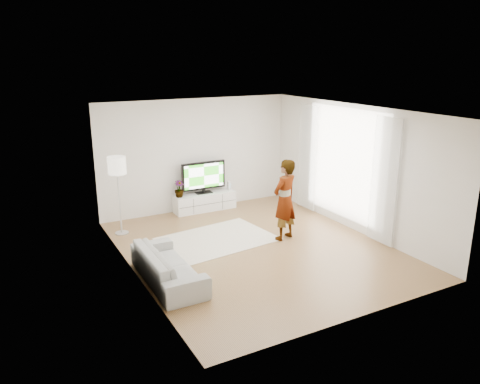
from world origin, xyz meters
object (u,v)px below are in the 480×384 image
media_console (205,202)px  rug (218,239)px  floor_lamp (117,169)px  player (285,200)px  television (204,176)px  sofa (168,265)px

media_console → rug: size_ratio=0.69×
media_console → floor_lamp: bearing=-164.9°
rug → player: bearing=-27.1°
television → player: bearing=-75.1°
floor_lamp → media_console: bearing=15.1°
player → media_console: bearing=-93.6°
television → player: player is taller
sofa → media_console: bearing=-33.3°
television → rug: (-0.57, -1.97, -0.88)m
media_console → rug: media_console is taller
rug → floor_lamp: floor_lamp is taller
sofa → rug: bearing=-50.1°
television → rug: television is taller
rug → player: 1.67m
floor_lamp → rug: bearing=-37.6°
sofa → floor_lamp: bearing=3.1°
media_console → rug: bearing=-106.3°
media_console → sofa: bearing=-123.5°
television → floor_lamp: 2.45m
sofa → player: bearing=-76.5°
media_console → television: (0.00, 0.03, 0.66)m
rug → player: size_ratio=1.32×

